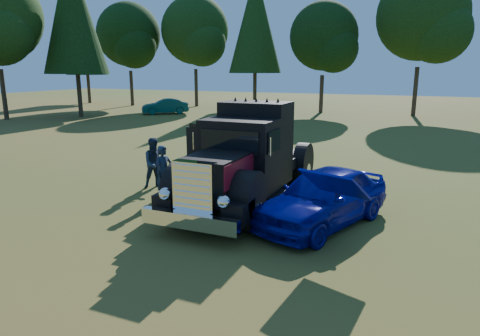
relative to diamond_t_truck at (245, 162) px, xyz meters
name	(u,v)px	position (x,y,z in m)	size (l,w,h in m)	color
ground	(220,216)	(-0.19, -1.31, -1.28)	(120.00, 120.00, 0.00)	#2A4E16
treeline	(311,23)	(-4.80, 25.88, 6.49)	(72.10, 24.04, 13.84)	#2D2116
diamond_t_truck	(245,162)	(0.00, 0.00, 0.00)	(3.35, 7.16, 3.00)	black
hotrod_coupe	(323,197)	(2.57, -0.85, -0.53)	(3.16, 4.73, 1.89)	#0823AE
spectator_near	(164,172)	(-2.52, -0.51, -0.44)	(0.61, 0.40, 1.68)	#22334F
spectator_far	(155,163)	(-3.49, 0.43, -0.42)	(0.84, 0.65, 1.72)	#1D2745
distant_teal_car	(165,106)	(-16.80, 21.39, -0.60)	(1.43, 4.11, 1.35)	#083235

